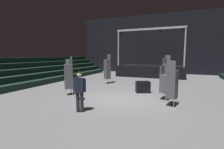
{
  "coord_description": "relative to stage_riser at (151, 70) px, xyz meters",
  "views": [
    {
      "loc": [
        3.17,
        -8.56,
        2.46
      ],
      "look_at": [
        -0.32,
        -0.18,
        1.4
      ],
      "focal_mm": 26.42,
      "sensor_mm": 36.0,
      "label": 1
    }
  ],
  "objects": [
    {
      "name": "stage_riser",
      "position": [
        0.0,
        0.0,
        0.0
      ],
      "size": [
        7.54,
        3.59,
        5.33
      ],
      "color": "black",
      "rests_on": "ground_plane"
    },
    {
      "name": "arena_end_wall",
      "position": [
        0.0,
        4.0,
        3.31
      ],
      "size": [
        22.0,
        0.3,
        8.0
      ],
      "primitive_type": "cube",
      "color": "black",
      "rests_on": "ground_plane"
    },
    {
      "name": "chair_stack_rear_right",
      "position": [
        2.43,
        -10.19,
        0.25
      ],
      "size": [
        0.59,
        0.59,
        1.88
      ],
      "rotation": [
        0.0,
        0.0,
        4.26
      ],
      "color": "#B2B5BA",
      "rests_on": "ground_plane"
    },
    {
      "name": "chair_stack_mid_centre",
      "position": [
        -3.18,
        -11.28,
        0.5
      ],
      "size": [
        0.62,
        0.62,
        2.39
      ],
      "rotation": [
        0.0,
        0.0,
        2.38
      ],
      "color": "#B2B5BA",
      "rests_on": "ground_plane"
    },
    {
      "name": "man_with_tie",
      "position": [
        -0.79,
        -13.68,
        0.31
      ],
      "size": [
        0.57,
        0.34,
        1.78
      ],
      "rotation": [
        0.0,
        0.0,
        3.44
      ],
      "color": "black",
      "rests_on": "ground_plane"
    },
    {
      "name": "chair_stack_front_right",
      "position": [
        -2.7,
        -6.52,
        0.58
      ],
      "size": [
        0.6,
        0.6,
        2.56
      ],
      "rotation": [
        0.0,
        0.0,
        2.62
      ],
      "color": "#B2B5BA",
      "rests_on": "ground_plane"
    },
    {
      "name": "chair_stack_mid_right",
      "position": [
        2.84,
        -11.28,
        0.42
      ],
      "size": [
        0.55,
        0.55,
        2.22
      ],
      "rotation": [
        0.0,
        0.0,
        5.97
      ],
      "color": "#B2B5BA",
      "rests_on": "ground_plane"
    },
    {
      "name": "loose_chair_near_man",
      "position": [
        -2.04,
        -12.04,
        -0.16
      ],
      "size": [
        0.6,
        0.6,
        0.95
      ],
      "rotation": [
        0.0,
        0.0,
        5.26
      ],
      "color": "#B2B5BA",
      "rests_on": "ground_plane"
    },
    {
      "name": "chair_stack_mid_left",
      "position": [
        -5.94,
        -7.55,
        0.37
      ],
      "size": [
        0.44,
        0.44,
        2.14
      ],
      "rotation": [
        0.0,
        0.0,
        0.01
      ],
      "color": "#B2B5BA",
      "rests_on": "ground_plane"
    },
    {
      "name": "equipment_road_case",
      "position": [
        0.93,
        -8.84,
        -0.32
      ],
      "size": [
        1.07,
        0.92,
        0.75
      ],
      "primitive_type": "cube",
      "rotation": [
        0.0,
        0.0,
        0.43
      ],
      "color": "black",
      "rests_on": "ground_plane"
    },
    {
      "name": "ground_plane",
      "position": [
        0.0,
        -11.0,
        -0.74
      ],
      "size": [
        22.0,
        30.0,
        0.1
      ],
      "primitive_type": "cube",
      "color": "slate"
    },
    {
      "name": "bleacher_bank_left",
      "position": [
        -9.12,
        -10.0,
        0.43
      ],
      "size": [
        3.75,
        24.0,
        2.25
      ],
      "rotation": [
        0.0,
        0.0,
        1.57
      ],
      "color": "black",
      "rests_on": "ground_plane"
    },
    {
      "name": "chair_stack_rear_left",
      "position": [
        2.2,
        -5.8,
        0.54
      ],
      "size": [
        0.49,
        0.49,
        2.48
      ],
      "rotation": [
        0.0,
        0.0,
        3.03
      ],
      "color": "#B2B5BA",
      "rests_on": "ground_plane"
    },
    {
      "name": "chair_stack_front_left",
      "position": [
        2.27,
        -7.09,
        0.46
      ],
      "size": [
        0.6,
        0.6,
        2.31
      ],
      "rotation": [
        0.0,
        0.0,
        4.19
      ],
      "color": "#B2B5BA",
      "rests_on": "ground_plane"
    }
  ]
}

